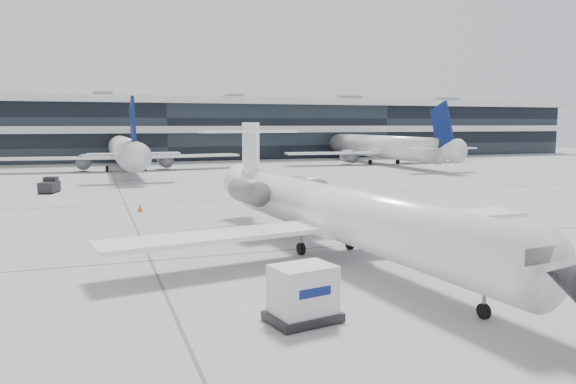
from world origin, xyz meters
name	(u,v)px	position (x,y,z in m)	size (l,w,h in m)	color
ground	(341,246)	(0.00, 0.00, 0.00)	(220.00, 220.00, 0.00)	gray
terminal	(160,132)	(0.00, 82.00, 5.00)	(170.00, 22.00, 10.00)	black
bg_jet_center	(125,170)	(-8.00, 55.00, 0.00)	(32.00, 40.00, 9.60)	silver
bg_jet_right	(378,163)	(32.00, 55.00, 0.00)	(32.00, 40.00, 9.60)	silver
regional_jet	(337,211)	(-1.24, -2.12, 2.25)	(22.89, 28.59, 6.60)	white
cargo_uld	(303,294)	(-6.07, -10.14, 0.93)	(2.55, 2.08, 1.86)	black
traffic_cone	(140,208)	(-9.20, 15.70, 0.29)	(0.42, 0.42, 0.60)	#F4610C
far_tug	(49,186)	(-16.32, 30.37, 0.67)	(1.95, 2.62, 1.48)	black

